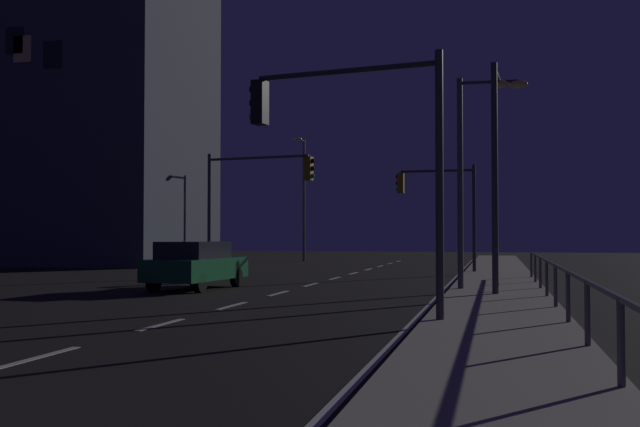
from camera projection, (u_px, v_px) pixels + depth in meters
ground_plane at (283, 292)px, 22.81m from camera, size 112.00×112.00×0.00m
sidewalk_right at (498, 294)px, 21.29m from camera, size 2.88×77.00×0.14m
lane_markings_center at (310, 285)px, 26.21m from camera, size 0.14×50.00×0.01m
lane_edge_line at (450, 284)px, 26.54m from camera, size 0.14×53.00×0.01m
car at (196, 264)px, 24.17m from camera, size 2.08×4.50×1.57m
traffic_light_mid_left at (438, 197)px, 33.65m from camera, size 3.66×0.39×4.83m
traffic_light_near_right at (255, 188)px, 30.22m from camera, size 4.83×0.90×5.21m
traffic_light_far_center at (351, 133)px, 15.08m from camera, size 4.22×0.85×5.28m
street_lamp_far_end at (496, 153)px, 21.01m from camera, size 0.56×2.08×6.51m
street_lamp_across_street at (303, 188)px, 49.47m from camera, size 0.56×2.36×8.30m
street_lamp_median at (472, 159)px, 22.62m from camera, size 2.14×0.36×6.50m
barrier_fence at (561, 278)px, 15.35m from camera, size 0.09×27.44×0.98m
building_distant at (25, 77)px, 47.22m from camera, size 22.54×11.14×23.87m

